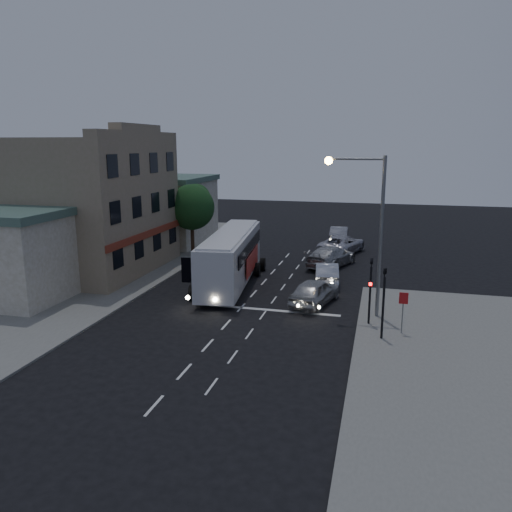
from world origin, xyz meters
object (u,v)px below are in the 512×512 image
(tour_bus, at_px, (231,256))
(street_tree, at_px, (192,205))
(car_sedan_a, at_px, (327,273))
(streetlight, at_px, (370,218))
(car_sedan_c, at_px, (342,244))
(car_sedan_b, at_px, (331,256))
(regulatory_sign, at_px, (403,306))
(traffic_signal_main, at_px, (371,283))
(traffic_signal_side, at_px, (384,294))
(car_suv, at_px, (315,292))
(car_extra, at_px, (339,234))

(tour_bus, xyz_separation_m, street_tree, (-6.08, 8.09, 2.48))
(car_sedan_a, xyz_separation_m, streetlight, (2.95, -6.65, 4.99))
(car_sedan_a, bearing_deg, car_sedan_c, -98.81)
(tour_bus, height_order, streetlight, streetlight)
(car_sedan_b, height_order, regulatory_sign, regulatory_sign)
(tour_bus, height_order, regulatory_sign, tour_bus)
(car_sedan_b, distance_m, traffic_signal_main, 13.68)
(tour_bus, height_order, traffic_signal_main, traffic_signal_main)
(traffic_signal_main, distance_m, regulatory_sign, 2.14)
(street_tree, bearing_deg, regulatory_sign, -41.08)
(car_sedan_a, relative_size, traffic_signal_side, 1.10)
(streetlight, bearing_deg, car_suv, 152.93)
(traffic_signal_main, bearing_deg, car_sedan_a, 111.66)
(traffic_signal_main, xyz_separation_m, street_tree, (-15.81, 14.25, 2.08))
(car_sedan_b, relative_size, streetlight, 0.64)
(traffic_signal_main, bearing_deg, car_sedan_b, 104.58)
(car_sedan_a, relative_size, street_tree, 0.73)
(traffic_signal_side, bearing_deg, streetlight, 105.70)
(car_suv, bearing_deg, streetlight, 166.90)
(car_sedan_a, bearing_deg, car_suv, 80.30)
(traffic_signal_main, bearing_deg, streetlight, 100.20)
(traffic_signal_main, bearing_deg, car_sedan_c, 99.25)
(car_sedan_c, relative_size, street_tree, 0.97)
(car_sedan_a, xyz_separation_m, car_sedan_b, (-0.21, 5.08, 0.09))
(car_sedan_b, xyz_separation_m, traffic_signal_main, (3.42, -13.15, 1.58))
(car_suv, xyz_separation_m, car_sedan_a, (0.18, 5.05, -0.07))
(tour_bus, bearing_deg, car_extra, 64.24)
(car_suv, bearing_deg, traffic_signal_main, 152.23)
(tour_bus, bearing_deg, regulatory_sign, -38.83)
(streetlight, relative_size, street_tree, 1.45)
(car_extra, relative_size, traffic_signal_side, 1.20)
(street_tree, bearing_deg, traffic_signal_side, -44.50)
(regulatory_sign, xyz_separation_m, street_tree, (-17.51, 15.26, 2.90))
(tour_bus, bearing_deg, traffic_signal_main, -39.05)
(car_extra, bearing_deg, street_tree, 35.92)
(regulatory_sign, bearing_deg, tour_bus, 147.89)
(streetlight, bearing_deg, traffic_signal_side, -74.30)
(regulatory_sign, bearing_deg, car_extra, 102.37)
(traffic_signal_side, distance_m, street_tree, 23.24)
(streetlight, bearing_deg, regulatory_sign, -51.25)
(regulatory_sign, bearing_deg, traffic_signal_side, -136.08)
(tour_bus, relative_size, car_sedan_a, 2.74)
(car_sedan_c, xyz_separation_m, regulatory_sign, (4.69, -19.40, 0.77))
(car_sedan_b, bearing_deg, street_tree, 14.74)
(car_suv, bearing_deg, street_tree, -28.13)
(car_sedan_b, xyz_separation_m, car_sedan_c, (0.43, 5.24, -0.00))
(car_sedan_a, height_order, car_sedan_c, car_sedan_c)
(car_sedan_b, distance_m, street_tree, 12.96)
(tour_bus, height_order, car_suv, tour_bus)
(traffic_signal_main, bearing_deg, traffic_signal_side, -70.51)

